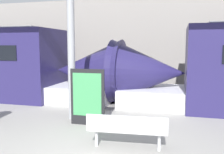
# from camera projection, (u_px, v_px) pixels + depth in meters

# --- Properties ---
(station_wall) EXTENTS (56.00, 0.20, 5.00)m
(station_wall) POSITION_uv_depth(u_px,v_px,m) (147.00, 44.00, 13.61)
(station_wall) COLOR gray
(station_wall) RESTS_ON ground_plane
(bench_near) EXTENTS (1.85, 0.58, 0.83)m
(bench_near) POSITION_uv_depth(u_px,v_px,m) (127.00, 128.00, 5.64)
(bench_near) COLOR silver
(bench_near) RESTS_ON ground_plane
(poster_board) EXTENTS (1.05, 0.07, 1.69)m
(poster_board) POSITION_uv_depth(u_px,v_px,m) (87.00, 97.00, 7.42)
(poster_board) COLOR black
(poster_board) RESTS_ON ground_plane
(support_column_near) EXTENTS (0.24, 0.24, 4.00)m
(support_column_near) POSITION_uv_depth(u_px,v_px,m) (71.00, 57.00, 7.95)
(support_column_near) COLOR gray
(support_column_near) RESTS_ON ground_plane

